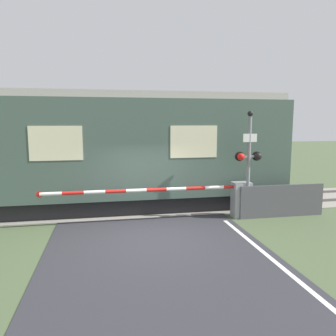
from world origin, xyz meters
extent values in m
plane|color=#475638|center=(0.00, 0.00, 0.00)|extent=(80.00, 80.00, 0.00)
cube|color=gray|center=(0.00, 3.39, 0.01)|extent=(36.00, 3.20, 0.03)
cube|color=#595451|center=(0.00, 2.67, 0.08)|extent=(36.00, 0.08, 0.10)
cube|color=#595451|center=(0.00, 4.11, 0.08)|extent=(36.00, 0.08, 0.10)
cube|color=black|center=(-2.72, 3.39, 0.30)|extent=(14.77, 2.52, 0.60)
cube|color=#42564C|center=(-2.72, 3.39, 2.28)|extent=(16.05, 2.97, 3.35)
cube|color=#ADA89E|center=(-2.72, 3.39, 4.07)|extent=(15.73, 2.73, 0.24)
cube|color=beige|center=(1.70, 1.90, 2.53)|extent=(1.61, 0.02, 1.07)
cube|color=beige|center=(-2.72, 1.90, 2.53)|extent=(1.61, 0.02, 1.07)
cube|color=gray|center=(3.22, 1.37, 0.60)|extent=(0.60, 0.44, 1.19)
cylinder|color=gray|center=(3.22, 1.37, 1.05)|extent=(0.16, 0.16, 0.18)
cylinder|color=red|center=(2.90, 1.37, 1.05)|extent=(0.64, 0.11, 0.11)
cylinder|color=white|center=(2.26, 1.37, 1.05)|extent=(0.64, 0.11, 0.11)
cylinder|color=red|center=(1.62, 1.37, 1.05)|extent=(0.64, 0.11, 0.11)
cylinder|color=white|center=(0.98, 1.37, 1.05)|extent=(0.64, 0.11, 0.11)
cylinder|color=red|center=(0.34, 1.37, 1.05)|extent=(0.64, 0.11, 0.11)
cylinder|color=white|center=(-0.30, 1.37, 1.05)|extent=(0.64, 0.11, 0.11)
cylinder|color=red|center=(-0.94, 1.37, 1.05)|extent=(0.64, 0.11, 0.11)
cylinder|color=white|center=(-1.58, 1.37, 1.05)|extent=(0.64, 0.11, 0.11)
cylinder|color=red|center=(-2.22, 1.37, 1.05)|extent=(0.64, 0.11, 0.11)
cylinder|color=white|center=(-2.86, 1.37, 1.05)|extent=(0.64, 0.11, 0.11)
cylinder|color=red|center=(-3.18, 1.37, 1.05)|extent=(0.20, 0.02, 0.20)
cylinder|color=gray|center=(3.35, 1.16, 1.67)|extent=(0.11, 0.11, 3.35)
cube|color=gray|center=(3.35, 1.16, 2.08)|extent=(0.71, 0.07, 0.07)
sphere|color=red|center=(3.05, 1.11, 2.08)|extent=(0.24, 0.24, 0.24)
sphere|color=black|center=(3.64, 1.11, 2.08)|extent=(0.24, 0.24, 0.24)
cylinder|color=black|center=(3.05, 1.22, 2.08)|extent=(0.30, 0.06, 0.30)
cylinder|color=black|center=(3.64, 1.22, 2.08)|extent=(0.30, 0.06, 0.30)
cube|color=white|center=(3.35, 1.12, 2.68)|extent=(0.46, 0.02, 0.26)
sphere|color=black|center=(3.35, 1.16, 3.45)|extent=(0.18, 0.18, 0.18)
cube|color=#4C4C51|center=(4.58, 1.11, 0.55)|extent=(2.99, 0.06, 1.10)
camera|label=1|loc=(-1.22, -8.69, 3.19)|focal=35.00mm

